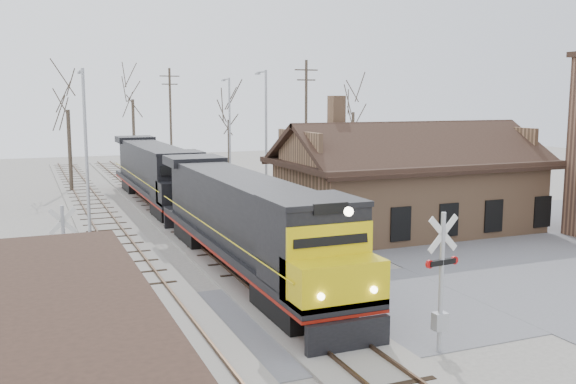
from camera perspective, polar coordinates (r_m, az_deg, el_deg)
name	(u,v)px	position (r m, az deg, el deg)	size (l,w,h in m)	color
ground	(304,319)	(23.16, 1.42, -11.24)	(140.00, 140.00, 0.00)	#A19C92
road	(304,319)	(23.15, 1.42, -11.20)	(60.00, 9.00, 0.03)	slate
track_main	(197,235)	(36.86, -8.07, -3.79)	(3.40, 90.00, 0.24)	#A19C92
track_siding	(116,241)	(36.05, -15.03, -4.27)	(3.40, 90.00, 0.24)	#A19C92
depot	(407,190)	(38.52, 10.57, 0.21)	(15.20, 9.31, 7.90)	#9F7452
locomotive_lead	(247,223)	(28.08, -3.65, -2.75)	(3.03, 20.29, 4.50)	black
locomotive_trailing	(156,173)	(47.80, -11.63, 1.69)	(3.03, 20.29, 4.26)	black
crossbuck_near	(441,288)	(20.24, 13.45, -8.32)	(1.25, 0.33, 4.38)	#A5A8AD
crossbuck_far	(65,260)	(25.23, -19.24, -5.72)	(1.11, 0.29, 3.88)	#A5A8AD
streetlight_a	(86,144)	(37.38, -17.55, 4.08)	(0.25, 2.04, 9.39)	#A5A8AD
streetlight_b	(265,132)	(45.70, -2.02, 5.37)	(0.25, 2.04, 9.71)	#A5A8AD
streetlight_c	(229,127)	(56.05, -5.24, 5.78)	(0.25, 2.04, 9.49)	#A5A8AD
utility_pole_b	(171,120)	(66.22, -10.39, 6.34)	(2.00, 0.24, 10.75)	#382D23
utility_pole_c	(306,124)	(52.68, 1.62, 6.03)	(2.00, 0.24, 10.82)	#382D23
tree_b	(67,96)	(56.61, -19.04, 8.06)	(4.54, 4.54, 11.13)	#382D23
tree_c	(132,87)	(71.35, -13.68, 9.02)	(5.10, 5.10, 12.48)	#382D23
tree_d	(229,110)	(62.30, -5.28, 7.27)	(3.81, 3.81, 9.32)	#382D23
tree_e	(353,102)	(67.34, 5.83, 7.95)	(4.22, 4.22, 10.33)	#382D23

